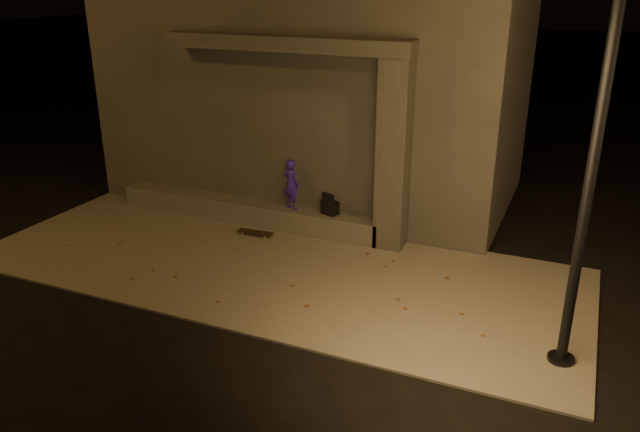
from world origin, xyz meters
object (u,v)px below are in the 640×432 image
at_px(backpack, 330,207).
at_px(skateboard, 255,232).
at_px(street_lamp_0, 613,40).
at_px(column, 394,156).
at_px(skateboarder, 292,184).

distance_m(backpack, skateboard, 1.61).
xyz_separation_m(skateboard, street_lamp_0, (5.99, -2.15, 4.18)).
xyz_separation_m(column, backpack, (-1.28, 0.00, -1.19)).
relative_size(column, skateboarder, 3.47).
bearing_deg(backpack, skateboard, -135.37).
height_order(column, backpack, column).
height_order(backpack, street_lamp_0, street_lamp_0).
relative_size(backpack, skateboard, 0.61).
distance_m(column, backpack, 1.75).
height_order(backpack, skateboard, backpack).
xyz_separation_m(skateboarder, street_lamp_0, (5.48, -2.80, 3.28)).
bearing_deg(street_lamp_0, skateboard, 160.23).
bearing_deg(backpack, skateboarder, -160.80).
distance_m(column, street_lamp_0, 5.00).
bearing_deg(street_lamp_0, skateboarder, 152.89).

